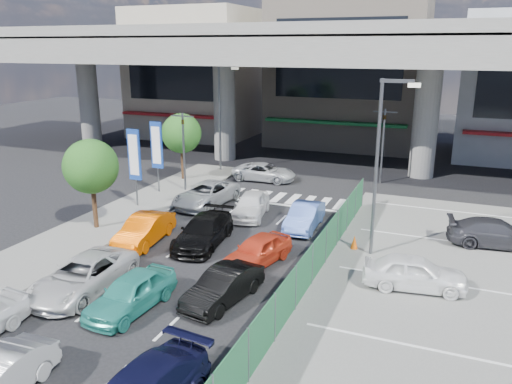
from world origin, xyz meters
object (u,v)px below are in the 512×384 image
at_px(traffic_light_right, 384,127).
at_px(sedan_white_front_mid, 251,205).
at_px(street_lamp_left, 222,109).
at_px(parked_sedan_dgrey, 497,233).
at_px(tree_far, 181,134).
at_px(crossing_wagon_silver, 264,172).
at_px(signboard_far, 157,147).
at_px(sedan_white_mid_left, 83,276).
at_px(taxi_orange_right, 258,250).
at_px(traffic_cone, 354,242).
at_px(sedan_black_mid, 204,231).
at_px(street_lamp_right, 381,154).
at_px(taxi_orange_left, 144,230).
at_px(wagon_silver_front_left, 206,194).
at_px(taxi_teal_mid, 131,293).
at_px(parked_sedan_white, 415,272).
at_px(signboard_near, 134,157).
at_px(kei_truck_front_right, 305,216).
at_px(hatch_black_mid_right, 223,286).
at_px(traffic_light_left, 183,133).
at_px(tree_near, 91,167).

bearing_deg(traffic_light_right, sedan_white_front_mid, -119.46).
relative_size(street_lamp_left, parked_sedan_dgrey, 1.78).
xyz_separation_m(tree_far, crossing_wagon_silver, (5.48, 2.06, -2.76)).
xyz_separation_m(traffic_light_right, signboard_far, (-13.10, -8.01, -0.87)).
relative_size(sedan_white_mid_left, taxi_orange_right, 1.30).
bearing_deg(traffic_cone, signboard_far, 161.18).
height_order(traffic_light_right, sedan_black_mid, traffic_light_right).
relative_size(street_lamp_right, crossing_wagon_silver, 1.78).
height_order(taxi_orange_left, wagon_silver_front_left, same).
relative_size(taxi_teal_mid, parked_sedan_white, 1.00).
height_order(taxi_orange_right, crossing_wagon_silver, taxi_orange_right).
bearing_deg(crossing_wagon_silver, tree_far, 108.79).
distance_m(sedan_white_mid_left, taxi_orange_left, 5.20).
bearing_deg(street_lamp_left, traffic_light_right, 4.83).
xyz_separation_m(signboard_near, taxi_orange_right, (9.73, -4.91, -2.42)).
bearing_deg(sedan_white_mid_left, kei_truck_front_right, 58.00).
distance_m(street_lamp_right, sedan_white_front_mid, 8.91).
distance_m(hatch_black_mid_right, taxi_orange_right, 3.65).
bearing_deg(wagon_silver_front_left, kei_truck_front_right, -7.63).
height_order(traffic_light_right, hatch_black_mid_right, traffic_light_right).
relative_size(taxi_orange_left, wagon_silver_front_left, 0.84).
xyz_separation_m(street_lamp_left, traffic_cone, (12.50, -11.70, -4.38)).
bearing_deg(taxi_orange_right, traffic_cone, 56.08).
xyz_separation_m(traffic_light_left, tree_far, (-1.60, 2.50, -0.55)).
relative_size(traffic_light_right, crossing_wagon_silver, 1.16).
xyz_separation_m(signboard_far, sedan_black_mid, (6.86, -6.79, -2.38)).
bearing_deg(signboard_far, sedan_white_mid_left, -69.65).
xyz_separation_m(signboard_near, tree_near, (0.20, -3.99, 0.32)).
height_order(street_lamp_left, crossing_wagon_silver, street_lamp_left).
relative_size(sedan_white_mid_left, sedan_white_front_mid, 1.22).
relative_size(sedan_black_mid, crossing_wagon_silver, 1.05).
bearing_deg(wagon_silver_front_left, taxi_orange_right, -42.03).
bearing_deg(kei_truck_front_right, sedan_white_mid_left, -122.93).
bearing_deg(signboard_near, street_lamp_left, 85.01).
height_order(crossing_wagon_silver, traffic_cone, crossing_wagon_silver).
relative_size(traffic_light_left, traffic_light_right, 1.00).
bearing_deg(taxi_orange_left, sedan_black_mid, 12.11).
distance_m(hatch_black_mid_right, parked_sedan_white, 7.55).
xyz_separation_m(traffic_light_left, taxi_orange_right, (8.73, -8.91, -3.29)).
xyz_separation_m(street_lamp_right, tree_near, (-14.17, -2.00, -1.38)).
relative_size(taxi_orange_right, sedan_white_front_mid, 0.94).
relative_size(signboard_far, sedan_black_mid, 1.00).
xyz_separation_m(street_lamp_left, signboard_far, (-1.27, -7.01, -1.71)).
bearing_deg(hatch_black_mid_right, signboard_near, 148.97).
xyz_separation_m(taxi_teal_mid, kei_truck_front_right, (3.41, 10.57, -0.02)).
bearing_deg(sedan_white_front_mid, parked_sedan_dgrey, -8.88).
bearing_deg(sedan_black_mid, street_lamp_right, 6.62).
xyz_separation_m(signboard_near, sedan_black_mid, (6.46, -3.79, -2.38)).
distance_m(taxi_orange_right, wagon_silver_front_left, 9.10).
height_order(traffic_light_right, tree_near, traffic_light_right).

